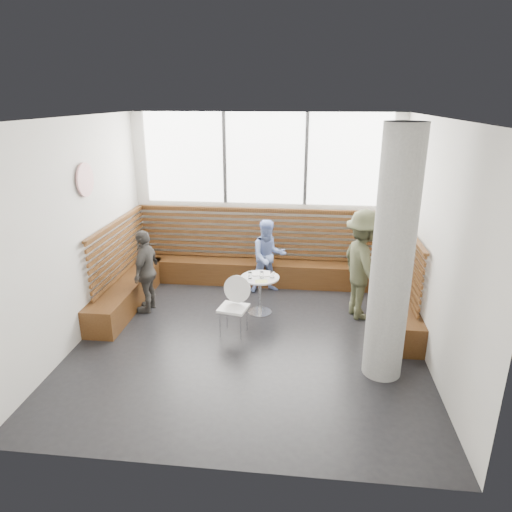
# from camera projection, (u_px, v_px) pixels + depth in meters

# --- Properties ---
(room) EXTENTS (5.00, 5.00, 3.20)m
(room) POSITION_uv_depth(u_px,v_px,m) (248.00, 239.00, 6.29)
(room) COLOR silver
(room) RESTS_ON ground
(booth) EXTENTS (5.00, 2.50, 1.44)m
(booth) POSITION_uv_depth(u_px,v_px,m) (261.00, 273.00, 8.34)
(booth) COLOR #422610
(booth) RESTS_ON ground
(concrete_column) EXTENTS (0.50, 0.50, 3.20)m
(concrete_column) POSITION_uv_depth(u_px,v_px,m) (393.00, 258.00, 5.53)
(concrete_column) COLOR gray
(concrete_column) RESTS_ON ground
(wall_art) EXTENTS (0.03, 0.50, 0.50)m
(wall_art) POSITION_uv_depth(u_px,v_px,m) (85.00, 180.00, 6.69)
(wall_art) COLOR white
(wall_art) RESTS_ON room
(cafe_table) EXTENTS (0.64, 0.64, 0.65)m
(cafe_table) POSITION_uv_depth(u_px,v_px,m) (260.00, 287.00, 7.56)
(cafe_table) COLOR silver
(cafe_table) RESTS_ON ground
(cafe_chair) EXTENTS (0.43, 0.42, 0.89)m
(cafe_chair) POSITION_uv_depth(u_px,v_px,m) (234.00, 301.00, 6.91)
(cafe_chair) COLOR white
(cafe_chair) RESTS_ON ground
(adult_man) EXTENTS (1.00, 1.32, 1.81)m
(adult_man) POSITION_uv_depth(u_px,v_px,m) (364.00, 265.00, 7.30)
(adult_man) COLOR #444830
(adult_man) RESTS_ON ground
(child_back) EXTENTS (0.80, 0.71, 1.37)m
(child_back) POSITION_uv_depth(u_px,v_px,m) (268.00, 256.00, 8.35)
(child_back) COLOR #819AE0
(child_back) RESTS_ON ground
(child_left) EXTENTS (0.39, 0.85, 1.42)m
(child_left) POSITION_uv_depth(u_px,v_px,m) (146.00, 271.00, 7.59)
(child_left) COLOR #474440
(child_left) RESTS_ON ground
(plate_near) EXTENTS (0.20, 0.20, 0.01)m
(plate_near) POSITION_uv_depth(u_px,v_px,m) (255.00, 274.00, 7.60)
(plate_near) COLOR white
(plate_near) RESTS_ON cafe_table
(plate_far) EXTENTS (0.21, 0.21, 0.01)m
(plate_far) POSITION_uv_depth(u_px,v_px,m) (266.00, 274.00, 7.58)
(plate_far) COLOR white
(plate_far) RESTS_ON cafe_table
(glass_left) EXTENTS (0.07, 0.07, 0.10)m
(glass_left) POSITION_uv_depth(u_px,v_px,m) (250.00, 275.00, 7.41)
(glass_left) COLOR white
(glass_left) RESTS_ON cafe_table
(glass_mid) EXTENTS (0.07, 0.07, 0.10)m
(glass_mid) POSITION_uv_depth(u_px,v_px,m) (262.00, 275.00, 7.43)
(glass_mid) COLOR white
(glass_mid) RESTS_ON cafe_table
(glass_right) EXTENTS (0.07, 0.07, 0.11)m
(glass_right) POSITION_uv_depth(u_px,v_px,m) (272.00, 274.00, 7.45)
(glass_right) COLOR white
(glass_right) RESTS_ON cafe_table
(menu_card) EXTENTS (0.23, 0.18, 0.00)m
(menu_card) POSITION_uv_depth(u_px,v_px,m) (261.00, 281.00, 7.30)
(menu_card) COLOR #A5C64C
(menu_card) RESTS_ON cafe_table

